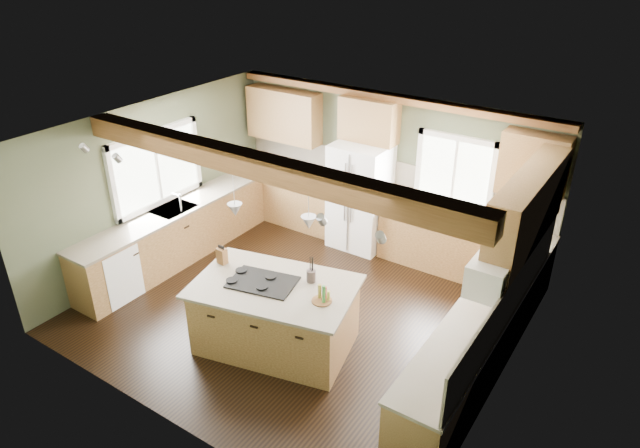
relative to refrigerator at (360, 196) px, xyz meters
The scene contains 37 objects.
floor 2.32m from the refrigerator, 81.95° to the right, with size 5.60×5.60×0.00m, color black.
ceiling 2.73m from the refrigerator, 81.95° to the right, with size 5.60×5.60×0.00m, color silver.
wall_back 0.63m from the refrigerator, 51.71° to the left, with size 5.60×5.60×0.00m, color #444E37.
wall_left 3.30m from the refrigerator, 139.70° to the right, with size 5.00×5.00×0.00m, color #444E37.
wall_right 3.78m from the refrigerator, 34.37° to the right, with size 5.00×5.00×0.00m, color #444E37.
ceiling_beam 3.33m from the refrigerator, 84.13° to the right, with size 5.55×0.26×0.26m, color #5A3619.
soffit_trim 1.69m from the refrigerator, 43.03° to the left, with size 5.55×0.20×0.10m, color #5A3619.
backsplash_back 0.57m from the refrigerator, 50.58° to the left, with size 5.58×0.03×0.58m, color brown.
backsplash_right 3.73m from the refrigerator, 33.86° to the right, with size 0.03×3.70×0.58m, color brown.
base_cab_back_left 1.56m from the refrigerator, behind, with size 2.02×0.60×0.88m, color brown.
counter_back_left 1.49m from the refrigerator, behind, with size 2.06×0.64×0.04m, color brown.
base_cab_back_right 1.85m from the refrigerator, ahead, with size 2.62×0.60×0.88m, color brown.
counter_back_right 1.79m from the refrigerator, ahead, with size 2.66×0.64×0.04m, color brown.
base_cab_left 3.06m from the refrigerator, 136.74° to the right, with size 0.60×3.70×0.88m, color brown.
counter_left 3.02m from the refrigerator, 136.74° to the right, with size 0.64×3.74×0.04m, color brown.
base_cab_right 3.51m from the refrigerator, 36.47° to the right, with size 0.60×3.70×0.88m, color brown.
counter_right 3.48m from the refrigerator, 36.47° to the right, with size 0.64×3.74×0.04m, color brown.
upper_cab_back_left 2.00m from the refrigerator, behind, with size 1.40×0.35×0.90m, color brown.
upper_cab_over_fridge 1.27m from the refrigerator, 90.00° to the left, with size 0.96×0.35×0.70m, color brown.
upper_cab_right 3.34m from the refrigerator, 22.64° to the right, with size 0.35×2.20×0.90m, color brown.
upper_cab_back_corner 2.81m from the refrigerator, ahead, with size 0.90×0.35×0.90m, color brown.
window_left 3.30m from the refrigerator, 140.15° to the right, with size 0.04×1.60×1.05m, color white.
window_back 1.63m from the refrigerator, 13.94° to the left, with size 1.10×0.04×1.00m, color white.
sink 3.02m from the refrigerator, 136.74° to the right, with size 0.50×0.65×0.03m, color #262628.
faucet 2.90m from the refrigerator, 134.30° to the right, with size 0.02×0.02×0.28m, color #B2B2B7.
dishwasher 4.05m from the refrigerator, 123.02° to the right, with size 0.60×0.60×0.84m, color white.
oven 4.40m from the refrigerator, 50.38° to the right, with size 0.60×0.72×0.84m, color white.
microwave 3.66m from the refrigerator, 37.00° to the right, with size 0.40×0.70×0.38m, color white.
pendant_left 3.18m from the refrigerator, 89.85° to the right, with size 0.18×0.18×0.16m, color #B2B2B7.
pendant_right 3.12m from the refrigerator, 71.80° to the right, with size 0.18×0.18×0.16m, color #B2B2B7.
refrigerator is the anchor object (origin of this frame).
island 2.99m from the refrigerator, 80.92° to the right, with size 1.88×1.15×0.88m, color brown.
island_top 2.96m from the refrigerator, 80.92° to the right, with size 2.01×1.28×0.04m, color brown.
cooktop 2.97m from the refrigerator, 83.94° to the right, with size 0.82×0.54×0.02m, color black.
knife_block 2.91m from the refrigerator, 98.50° to the right, with size 0.13×0.10×0.22m, color brown.
utensil_crock 2.71m from the refrigerator, 72.91° to the right, with size 0.12×0.12×0.16m, color #3E3532.
bottle_tray 3.10m from the refrigerator, 68.30° to the right, with size 0.25×0.25×0.23m, color brown, non-canonical shape.
Camera 1 is at (3.92, -5.41, 4.84)m, focal length 32.00 mm.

